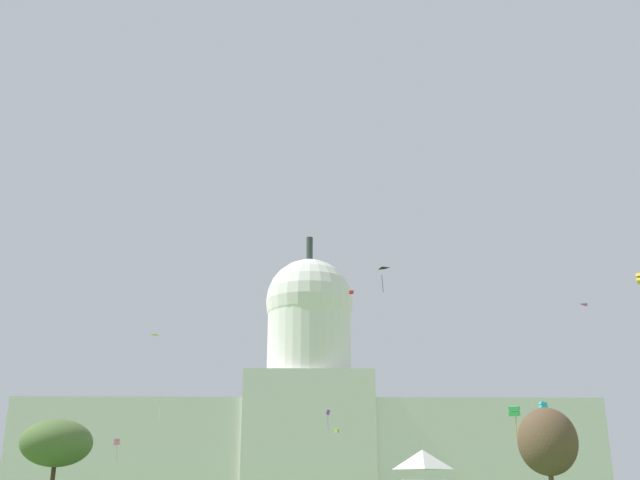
% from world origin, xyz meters
% --- Properties ---
extents(capitol_building, '(148.64, 25.39, 69.10)m').
position_xyz_m(capitol_building, '(0.54, 164.77, 18.68)').
color(capitol_building, silver).
rests_on(capitol_building, ground_plane).
extents(event_tent, '(6.03, 6.05, 6.31)m').
position_xyz_m(event_tent, '(14.29, 63.82, 3.20)').
color(event_tent, white).
rests_on(event_tent, ground_plane).
extents(tree_west_near, '(13.85, 13.85, 10.93)m').
position_xyz_m(tree_west_near, '(-35.26, 74.85, 7.65)').
color(tree_west_near, '#42301E').
rests_on(tree_west_near, ground_plane).
extents(tree_east_near, '(10.29, 10.24, 11.46)m').
position_xyz_m(tree_east_near, '(30.04, 62.95, 7.27)').
color(tree_east_near, brown).
rests_on(tree_east_near, ground_plane).
extents(kite_cyan_low, '(1.02, 0.95, 1.09)m').
position_xyz_m(kite_cyan_low, '(33.57, 74.05, 12.89)').
color(kite_cyan_low, '#33BCDB').
extents(kite_white_low, '(1.20, 1.62, 3.68)m').
position_xyz_m(kite_white_low, '(-27.22, 106.59, 16.17)').
color(kite_white_low, white).
extents(kite_black_mid, '(1.56, 1.40, 3.41)m').
position_xyz_m(kite_black_mid, '(9.98, 65.25, 30.33)').
color(kite_black_mid, black).
extents(kite_magenta_mid, '(1.36, 1.29, 0.24)m').
position_xyz_m(kite_magenta_mid, '(33.45, 53.56, 22.63)').
color(kite_magenta_mid, '#D1339E').
extents(kite_yellow_mid, '(1.38, 1.20, 0.22)m').
position_xyz_m(kite_yellow_mid, '(-24.44, 84.19, 24.68)').
color(kite_yellow_mid, yellow).
extents(kite_pink_low, '(1.15, 1.12, 3.98)m').
position_xyz_m(kite_pink_low, '(-35.03, 107.67, 9.60)').
color(kite_pink_low, pink).
extents(kite_green_low, '(1.12, 1.14, 2.60)m').
position_xyz_m(kite_green_low, '(17.30, 31.88, 8.02)').
color(kite_green_low, green).
extents(kite_lime_low, '(1.05, 1.05, 0.74)m').
position_xyz_m(kite_lime_low, '(6.54, 133.35, 13.39)').
color(kite_lime_low, '#8CD133').
extents(kite_red_high, '(1.11, 1.15, 1.12)m').
position_xyz_m(kite_red_high, '(9.76, 126.72, 43.18)').
color(kite_red_high, red).
extents(kite_violet_low, '(0.72, 0.47, 3.16)m').
position_xyz_m(kite_violet_low, '(3.00, 82.64, 12.21)').
color(kite_violet_low, purple).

